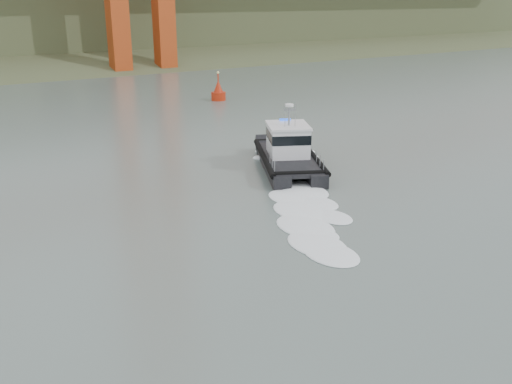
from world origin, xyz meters
TOP-DOWN VIEW (x-y plane):
  - ground at (0.00, 0.00)m, footprint 400.00×400.00m
  - patrol_boat at (9.99, 15.58)m, footprint 7.73×10.82m
  - nav_buoy at (19.38, 43.87)m, footprint 1.78×1.78m

SIDE VIEW (x-z plane):
  - ground at x=0.00m, z-range 0.00..0.00m
  - nav_buoy at x=19.38m, z-range -0.88..2.83m
  - patrol_boat at x=9.99m, z-range -1.24..3.72m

